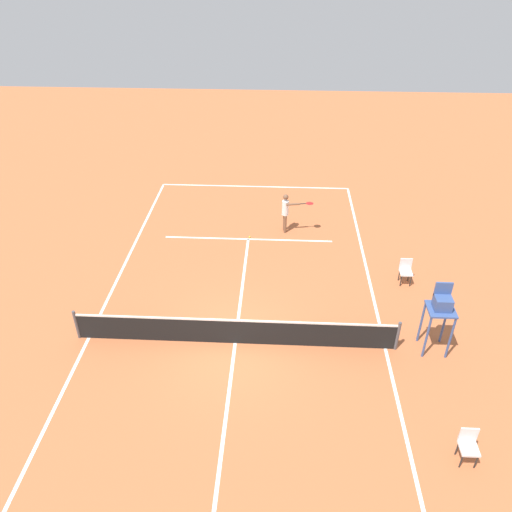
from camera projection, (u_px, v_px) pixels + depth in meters
name	position (u px, v px, depth m)	size (l,w,h in m)	color
ground_plane	(235.00, 343.00, 15.75)	(60.00, 60.00, 0.00)	#B76038
court_lines	(235.00, 343.00, 15.75)	(9.52, 23.17, 0.01)	white
tennis_net	(235.00, 331.00, 15.48)	(10.12, 0.10, 1.07)	#4C4C51
player_serving	(287.00, 210.00, 21.04)	(1.33, 0.45, 1.76)	brown
tennis_ball	(250.00, 237.00, 21.14)	(0.07, 0.07, 0.07)	#CCE033
umpire_chair	(441.00, 308.00, 14.67)	(0.80, 0.80, 2.41)	#38518C
courtside_chair_near	(468.00, 445.00, 12.02)	(0.44, 0.46, 0.95)	#262626
courtside_chair_mid	(406.00, 270.00, 18.19)	(0.44, 0.46, 0.95)	#262626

